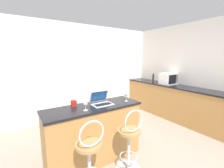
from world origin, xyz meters
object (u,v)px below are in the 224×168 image
(bar_stool_near, at_px, (90,159))
(mug_red, at_px, (73,103))
(laptop, at_px, (101,101))
(bar_stool_far, at_px, (130,143))
(pepper_mill, at_px, (153,78))
(microwave, at_px, (168,79))
(wine_glass_tall, at_px, (126,94))
(wine_glass_short, at_px, (85,104))

(bar_stool_near, distance_m, mug_red, 0.87)
(bar_stool_near, distance_m, laptop, 0.90)
(bar_stool_far, bearing_deg, pepper_mill, 35.28)
(laptop, xyz_separation_m, microwave, (2.55, 0.58, 0.10))
(microwave, height_order, wine_glass_tall, microwave)
(bar_stool_near, distance_m, pepper_mill, 3.50)
(bar_stool_far, height_order, pepper_mill, pepper_mill)
(mug_red, bearing_deg, wine_glass_short, -74.70)
(wine_glass_tall, bearing_deg, bar_stool_far, -122.37)
(bar_stool_far, relative_size, microwave, 2.18)
(mug_red, bearing_deg, microwave, 8.46)
(bar_stool_far, height_order, microwave, microwave)
(wine_glass_tall, bearing_deg, pepper_mill, 30.61)
(pepper_mill, bearing_deg, wine_glass_tall, -149.39)
(microwave, distance_m, pepper_mill, 0.55)
(laptop, relative_size, wine_glass_tall, 1.96)
(microwave, xyz_separation_m, mug_red, (-2.97, -0.44, -0.11))
(wine_glass_tall, bearing_deg, microwave, 18.14)
(pepper_mill, bearing_deg, microwave, -89.23)
(mug_red, height_order, wine_glass_tall, wine_glass_tall)
(laptop, height_order, pepper_mill, pepper_mill)
(laptop, xyz_separation_m, pepper_mill, (2.54, 1.13, 0.07))
(microwave, bearing_deg, wine_glass_short, -165.83)
(wine_glass_short, bearing_deg, microwave, 14.17)
(bar_stool_far, relative_size, wine_glass_short, 7.22)
(wine_glass_short, distance_m, wine_glass_tall, 0.79)
(laptop, bearing_deg, pepper_mill, 23.99)
(laptop, bearing_deg, wine_glass_tall, -13.55)
(microwave, height_order, pepper_mill, microwave)
(bar_stool_far, distance_m, microwave, 2.71)
(mug_red, xyz_separation_m, pepper_mill, (2.96, 0.99, 0.07))
(laptop, height_order, wine_glass_tall, laptop)
(wine_glass_short, relative_size, pepper_mill, 0.52)
(microwave, relative_size, mug_red, 4.65)
(bar_stool_near, bearing_deg, laptop, 49.22)
(microwave, bearing_deg, pepper_mill, 90.77)
(pepper_mill, height_order, wine_glass_tall, pepper_mill)
(bar_stool_far, height_order, wine_glass_short, wine_glass_short)
(laptop, relative_size, microwave, 0.73)
(bar_stool_far, bearing_deg, mug_red, 130.45)
(wine_glass_tall, bearing_deg, laptop, 166.45)
(bar_stool_far, distance_m, wine_glass_short, 0.86)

